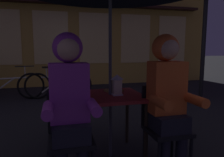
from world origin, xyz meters
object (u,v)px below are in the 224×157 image
(cafe_table, at_px, (110,103))
(person_left_hooded, at_px, (70,95))
(lantern, at_px, (117,84))
(bicycle_second, at_px, (8,87))
(bicycle_third, at_px, (58,85))
(book, at_px, (114,90))
(chair_left, at_px, (70,132))
(chair_right, at_px, (164,123))
(person_right_hooded, at_px, (168,90))

(cafe_table, xyz_separation_m, person_left_hooded, (-0.48, -0.43, 0.21))
(lantern, bearing_deg, bicycle_second, 118.01)
(bicycle_second, bearing_deg, bicycle_third, -0.94)
(bicycle_second, xyz_separation_m, book, (1.78, -3.11, 0.41))
(chair_left, height_order, bicycle_second, chair_left)
(cafe_table, relative_size, chair_right, 0.85)
(person_right_hooded, distance_m, bicycle_second, 4.32)
(person_left_hooded, relative_size, person_right_hooded, 1.00)
(cafe_table, distance_m, book, 0.21)
(person_right_hooded, bearing_deg, chair_right, 90.00)
(lantern, distance_m, bicycle_second, 3.80)
(book, bearing_deg, chair_left, -148.55)
(chair_right, relative_size, book, 4.35)
(person_left_hooded, bearing_deg, chair_left, 90.00)
(cafe_table, bearing_deg, lantern, -36.44)
(person_right_hooded, bearing_deg, lantern, 137.68)
(chair_right, distance_m, person_left_hooded, 1.03)
(lantern, bearing_deg, chair_left, -149.54)
(chair_right, height_order, book, chair_right)
(lantern, relative_size, bicycle_third, 0.14)
(person_left_hooded, xyz_separation_m, book, (0.56, 0.59, -0.09))
(chair_left, xyz_separation_m, bicycle_second, (-1.22, 3.64, -0.14))
(cafe_table, xyz_separation_m, person_right_hooded, (0.48, -0.43, 0.21))
(cafe_table, distance_m, person_left_hooded, 0.67)
(lantern, distance_m, bicycle_third, 3.39)
(chair_left, xyz_separation_m, person_left_hooded, (-0.00, -0.06, 0.36))
(chair_left, relative_size, book, 4.35)
(bicycle_second, height_order, bicycle_third, same)
(person_right_hooded, bearing_deg, bicycle_third, 105.29)
(chair_right, height_order, bicycle_third, chair_right)
(book, bearing_deg, person_right_hooded, -67.86)
(chair_left, bearing_deg, bicycle_second, 108.54)
(bicycle_third, bearing_deg, chair_right, -74.48)
(person_right_hooded, distance_m, book, 0.72)
(chair_right, bearing_deg, book, 126.78)
(cafe_table, bearing_deg, person_right_hooded, -41.57)
(cafe_table, height_order, person_left_hooded, person_left_hooded)
(chair_right, xyz_separation_m, person_left_hooded, (-0.96, -0.06, 0.36))
(chair_right, relative_size, bicycle_third, 0.52)
(cafe_table, distance_m, lantern, 0.24)
(bicycle_third, bearing_deg, person_right_hooded, -74.71)
(bicycle_third, bearing_deg, lantern, -79.85)
(chair_left, height_order, book, chair_left)
(lantern, bearing_deg, cafe_table, 143.56)
(book, bearing_deg, bicycle_second, 107.95)
(chair_left, distance_m, person_right_hooded, 1.03)
(chair_left, bearing_deg, bicycle_third, 90.72)
(cafe_table, height_order, person_right_hooded, person_right_hooded)
(person_left_hooded, bearing_deg, lantern, 34.70)
(chair_left, bearing_deg, chair_right, 0.00)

